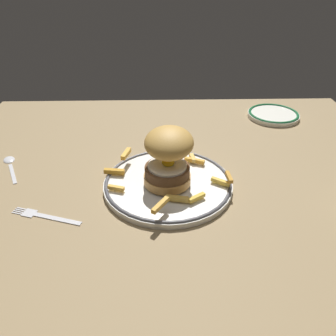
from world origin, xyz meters
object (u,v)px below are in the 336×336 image
dinner_plate (168,183)px  fork (45,216)px  burger (168,157)px  side_plate (273,114)px  spoon (9,162)px

dinner_plate → fork: bearing=-158.4°
burger → side_plate: 49.45cm
side_plate → burger: bearing=-132.6°
side_plate → spoon: side_plate is taller
side_plate → dinner_plate: bearing=-132.9°
burger → fork: burger is taller
dinner_plate → side_plate: (33.25, 35.84, -0.00)cm
dinner_plate → burger: burger is taller
dinner_plate → side_plate: size_ratio=1.77×
burger → fork: 26.33cm
dinner_plate → burger: bearing=-77.1°
burger → side_plate: size_ratio=0.78×
dinner_plate → fork: size_ratio=1.94×
fork → side_plate: bearing=38.5°
dinner_plate → side_plate: bearing=47.1°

